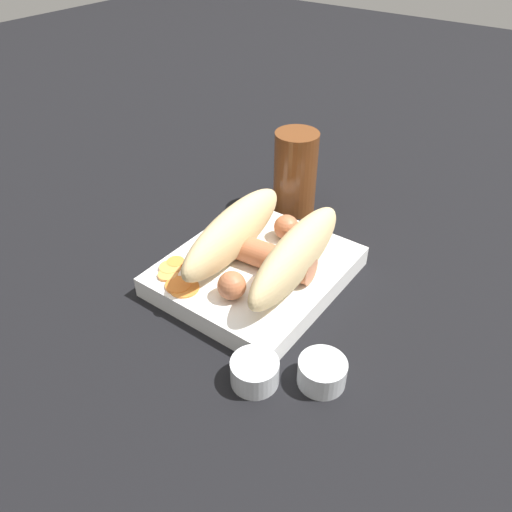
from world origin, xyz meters
TOP-DOWN VIEW (x-y plane):
  - ground_plane at (0.00, 0.00)m, footprint 3.00×3.00m
  - food_tray at (0.00, 0.00)m, footprint 0.22×0.19m
  - bread_roll at (-0.00, 0.01)m, footprint 0.21×0.15m
  - sausage at (-0.00, 0.01)m, footprint 0.16×0.13m
  - pickled_veggies at (0.08, -0.06)m, footprint 0.07×0.08m
  - condiment_cup_near at (0.13, 0.09)m, footprint 0.05×0.05m
  - condiment_cup_far at (0.09, 0.14)m, footprint 0.05×0.05m
  - drink_glass at (-0.17, -0.05)m, footprint 0.06×0.06m

SIDE VIEW (x-z plane):
  - ground_plane at x=0.00m, z-range 0.00..0.00m
  - condiment_cup_near at x=0.13m, z-range 0.00..0.03m
  - condiment_cup_far at x=0.09m, z-range 0.00..0.03m
  - food_tray at x=0.00m, z-range 0.00..0.03m
  - pickled_veggies at x=0.08m, z-range 0.03..0.03m
  - sausage at x=0.00m, z-range 0.03..0.06m
  - bread_roll at x=0.00m, z-range 0.03..0.09m
  - drink_glass at x=-0.17m, z-range 0.00..0.12m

